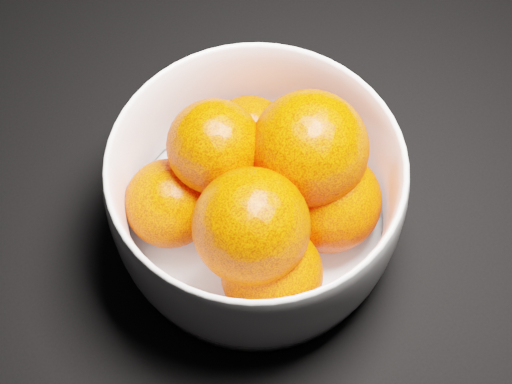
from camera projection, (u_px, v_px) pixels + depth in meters
ground at (111, 26)px, 0.67m from camera, size 3.00×3.00×0.00m
bowl at (256, 195)px, 0.52m from camera, size 0.21×0.21×0.10m
orange_pile at (266, 191)px, 0.50m from camera, size 0.17×0.17×0.12m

